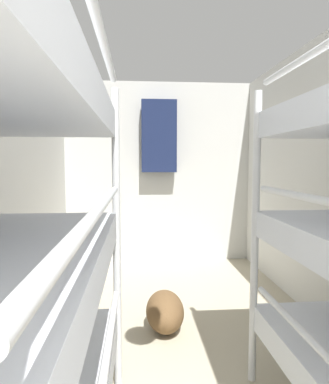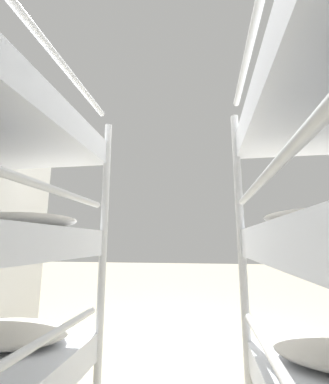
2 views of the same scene
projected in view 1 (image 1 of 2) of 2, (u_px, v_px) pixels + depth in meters
name	position (u px, v px, depth m)	size (l,w,h in m)	color
wall_back	(158.00, 173.00, 4.48)	(2.51, 0.06, 2.33)	silver
duffel_bag	(165.00, 311.00, 2.66)	(0.29, 0.48, 0.29)	brown
hanging_coat	(159.00, 136.00, 4.29)	(0.44, 0.12, 0.90)	#192347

